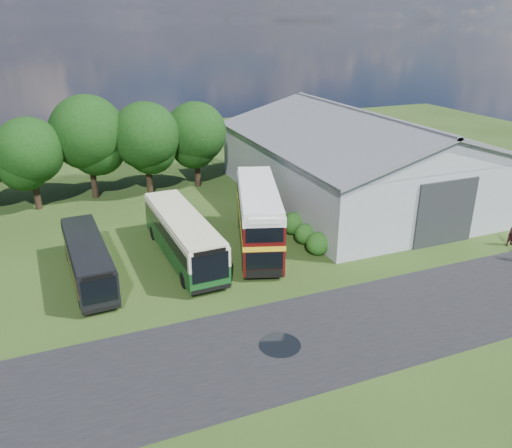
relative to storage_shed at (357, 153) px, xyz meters
name	(u,v)px	position (x,y,z in m)	size (l,w,h in m)	color
ground	(282,311)	(-15.00, -15.98, -4.17)	(120.00, 120.00, 0.00)	#1E3410
asphalt_road	(354,327)	(-12.00, -18.98, -4.17)	(60.00, 8.00, 0.02)	black
puddle	(280,345)	(-16.50, -18.98, -4.17)	(2.20, 2.20, 0.01)	black
storage_shed	(357,153)	(0.00, 0.00, 0.00)	(18.80, 24.80, 8.15)	gray
tree_left_b	(29,151)	(-28.00, 7.52, 1.09)	(5.78, 5.78, 8.16)	black
tree_mid	(88,133)	(-23.00, 8.82, 2.02)	(6.80, 6.80, 9.60)	black
tree_right_a	(146,136)	(-18.00, 7.82, 1.52)	(6.26, 6.26, 8.83)	black
tree_right_b	(196,133)	(-13.00, 8.62, 1.27)	(5.98, 5.98, 8.45)	black
shrub_front	(317,253)	(-9.40, -9.98, -4.17)	(1.70, 1.70, 1.70)	#194714
shrub_mid	(305,243)	(-9.40, -7.98, -4.17)	(1.60, 1.60, 1.60)	#194714
shrub_back	(293,233)	(-9.40, -5.98, -4.17)	(1.80, 1.80, 1.80)	#194714
bus_green_single	(183,236)	(-18.50, -7.08, -2.46)	(3.14, 11.75, 3.21)	black
bus_maroon_double	(258,218)	(-12.92, -7.34, -1.84)	(6.02, 11.16, 4.66)	black
bus_dark_single	(88,259)	(-24.93, -7.81, -2.73)	(2.75, 9.85, 2.69)	black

